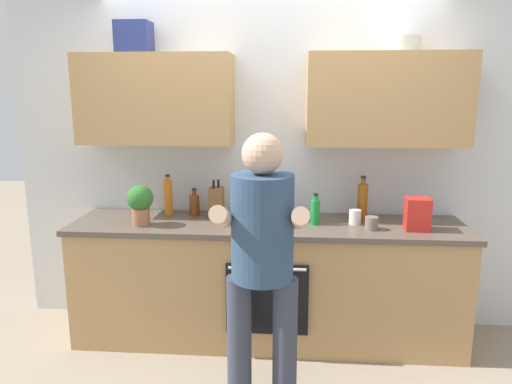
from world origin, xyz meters
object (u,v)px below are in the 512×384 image
bottle_oil (239,211)px  cup_coffee (355,217)px  bottle_hotsauce (261,204)px  bottle_vinegar (194,204)px  mixing_bowl (279,220)px  cup_stoneware (371,223)px  bottle_syrup (362,201)px  bottle_juice (168,197)px  potted_herb (140,202)px  knife_block (216,202)px  grocery_bag_crisps (417,214)px  person_standing (262,255)px  bottle_soda (315,211)px

bottle_oil → cup_coffee: bottle_oil is taller
bottle_hotsauce → bottle_oil: size_ratio=0.81×
bottle_vinegar → mixing_bowl: (0.65, -0.22, -0.05)m
cup_stoneware → cup_coffee: cup_coffee is taller
bottle_syrup → bottle_oil: bottle_syrup is taller
bottle_hotsauce → cup_coffee: (0.68, -0.12, -0.06)m
bottle_vinegar → bottle_juice: bottle_juice is taller
bottle_vinegar → cup_stoneware: 1.33m
bottle_syrup → cup_stoneware: bearing=-82.3°
bottle_hotsauce → bottle_syrup: bearing=-1.1°
cup_stoneware → bottle_syrup: bearing=97.7°
bottle_juice → cup_coffee: size_ratio=2.98×
bottle_oil → cup_stoneware: 0.91m
cup_coffee → mixing_bowl: bearing=-173.7°
bottle_juice → potted_herb: 0.33m
bottle_juice → knife_block: size_ratio=1.09×
bottle_juice → cup_coffee: bearing=-6.4°
knife_block → grocery_bag_crisps: bearing=-8.9°
person_standing → bottle_syrup: bearing=55.8°
cup_coffee → potted_herb: (-1.52, -0.15, 0.11)m
bottle_soda → knife_block: (-0.73, 0.14, 0.02)m
bottle_soda → grocery_bag_crisps: 0.70m
bottle_vinegar → bottle_juice: (-0.20, 0.00, 0.06)m
cup_stoneware → mixing_bowl: (-0.64, 0.07, -0.01)m
cup_coffee → grocery_bag_crisps: 0.42m
bottle_soda → grocery_bag_crisps: (0.69, -0.08, 0.01)m
bottle_syrup → knife_block: bottle_syrup is taller
cup_coffee → mixing_bowl: 0.55m
bottle_soda → bottle_hotsauce: bearing=158.1°
bottle_oil → person_standing: bearing=-73.5°
bottle_syrup → bottle_soda: bearing=-157.5°
person_standing → knife_block: 1.07m
bottle_syrup → mixing_bowl: (-0.61, -0.17, -0.11)m
bottle_hotsauce → potted_herb: bearing=-162.0°
bottle_syrup → bottle_juice: (-1.46, 0.05, -0.00)m
person_standing → bottle_juice: person_standing is taller
potted_herb → bottle_hotsauce: bearing=18.0°
bottle_hotsauce → bottle_vinegar: 0.52m
bottle_vinegar → grocery_bag_crisps: 1.63m
bottle_hotsauce → potted_herb: (-0.84, -0.27, 0.06)m
potted_herb → knife_block: bearing=27.1°
bottle_hotsauce → mixing_bowl: bottle_hotsauce is taller
bottle_syrup → potted_herb: 1.60m
bottle_soda → potted_herb: (-1.23, -0.11, 0.07)m
bottle_syrup → cup_coffee: bearing=-119.9°
bottle_soda → knife_block: 0.75m
cup_coffee → knife_block: knife_block is taller
person_standing → potted_herb: 1.17m
bottle_hotsauce → cup_coffee: size_ratio=2.39×
bottle_vinegar → potted_herb: bearing=-136.6°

